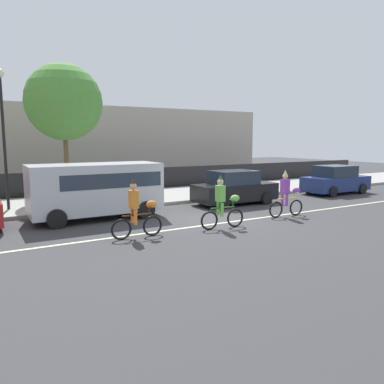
{
  "coord_description": "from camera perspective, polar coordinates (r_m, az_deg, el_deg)",
  "views": [
    {
      "loc": [
        -8.01,
        -11.85,
        3.1
      ],
      "look_at": [
        -0.43,
        1.2,
        1.0
      ],
      "focal_mm": 35.0,
      "sensor_mm": 36.0,
      "label": 1
    }
  ],
  "objects": [
    {
      "name": "ground_plane",
      "position": [
        14.64,
        3.82,
        -4.33
      ],
      "size": [
        80.0,
        80.0,
        0.0
      ],
      "primitive_type": "plane",
      "color": "#38383A"
    },
    {
      "name": "road_centre_line",
      "position": [
        14.23,
        4.95,
        -4.67
      ],
      "size": [
        36.0,
        0.14,
        0.01
      ],
      "primitive_type": "cube",
      "color": "beige",
      "rests_on": "ground"
    },
    {
      "name": "sidewalk_curb",
      "position": [
        20.25,
        -6.51,
        -0.72
      ],
      "size": [
        60.0,
        5.0,
        0.15
      ],
      "primitive_type": "cube",
      "color": "#9E9B93",
      "rests_on": "ground"
    },
    {
      "name": "fence_line",
      "position": [
        22.83,
        -9.46,
        1.79
      ],
      "size": [
        40.0,
        0.08,
        1.4
      ],
      "primitive_type": "cube",
      "color": "black",
      "rests_on": "ground"
    },
    {
      "name": "building_backdrop",
      "position": [
        30.69,
        -16.82,
        6.92
      ],
      "size": [
        28.0,
        8.0,
        5.47
      ],
      "primitive_type": "cube",
      "color": "#B2A899",
      "rests_on": "ground"
    },
    {
      "name": "parade_cyclist_orange",
      "position": [
        11.99,
        -8.34,
        -3.03
      ],
      "size": [
        1.72,
        0.5,
        1.92
      ],
      "color": "black",
      "rests_on": "ground"
    },
    {
      "name": "parade_cyclist_lime",
      "position": [
        13.16,
        4.74,
        -2.0
      ],
      "size": [
        1.72,
        0.5,
        1.92
      ],
      "color": "black",
      "rests_on": "ground"
    },
    {
      "name": "parade_cyclist_purple",
      "position": [
        15.63,
        14.25,
        -0.63
      ],
      "size": [
        1.72,
        0.5,
        1.92
      ],
      "color": "black",
      "rests_on": "ground"
    },
    {
      "name": "parked_van_silver",
      "position": [
        15.23,
        -14.2,
        0.81
      ],
      "size": [
        5.0,
        2.22,
        2.18
      ],
      "color": "silver",
      "rests_on": "ground"
    },
    {
      "name": "parked_car_navy",
      "position": [
        23.28,
        21.02,
        1.68
      ],
      "size": [
        4.1,
        1.92,
        1.64
      ],
      "color": "navy",
      "rests_on": "ground"
    },
    {
      "name": "parked_car_black",
      "position": [
        18.27,
        6.5,
        0.58
      ],
      "size": [
        4.1,
        1.92,
        1.64
      ],
      "color": "black",
      "rests_on": "ground"
    },
    {
      "name": "street_lamp_post",
      "position": [
        17.71,
        -26.91,
        9.95
      ],
      "size": [
        0.36,
        0.36,
        5.86
      ],
      "color": "black",
      "rests_on": "sidewalk_curb"
    },
    {
      "name": "street_tree_far_corner",
      "position": [
        20.6,
        -18.95,
        12.81
      ],
      "size": [
        3.86,
        3.86,
        6.8
      ],
      "color": "brown",
      "rests_on": "sidewalk_curb"
    }
  ]
}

